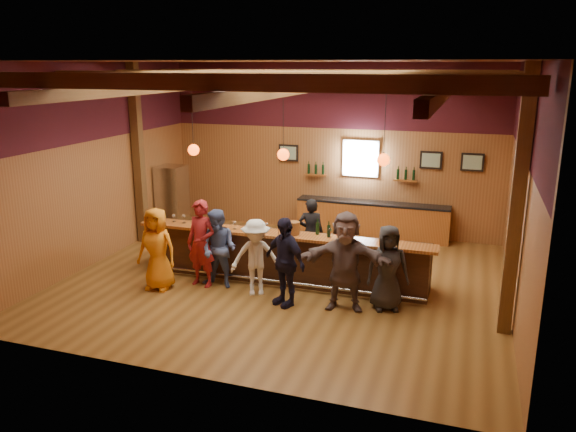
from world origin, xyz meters
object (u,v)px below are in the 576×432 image
Objects in this scene: bar_counter at (287,255)px; ice_bucket at (294,228)px; stainless_fridge at (172,198)px; bartender at (311,233)px; customer_brown at (345,261)px; customer_dark at (388,268)px; customer_navy at (285,262)px; customer_white at (256,257)px; bottle_a at (317,228)px; customer_denim at (219,249)px; customer_orange at (157,249)px; back_bar_cabinet at (372,219)px; customer_redvest at (201,244)px.

bar_counter is 23.93× the size of ice_bucket.
stainless_fridge is 1.14× the size of bartender.
customer_brown is 1.19× the size of bartender.
bartender is at bearing 118.05° from customer_dark.
customer_navy is at bearing -82.58° from ice_bucket.
stainless_fridge is 6.65m from customer_brown.
customer_white is 0.99m from ice_bucket.
bottle_a is (0.44, -1.06, 0.45)m from bartender.
customer_brown is at bearing -0.18° from customer_denim.
customer_white is at bearing 63.06° from bartender.
customer_dark is (4.57, 0.48, -0.04)m from customer_orange.
customer_brown is 5.70× the size of bottle_a.
customer_navy is at bearing 0.15° from customer_orange.
customer_orange is at bearing -64.46° from stainless_fridge.
back_bar_cabinet is 2.32× the size of customer_navy.
customer_dark is (3.80, 0.04, -0.09)m from customer_redvest.
bottle_a is at bearing 103.03° from bartender.
stainless_fridge reaches higher than customer_white.
back_bar_cabinet is at bearing 53.32° from customer_orange.
stainless_fridge is 1.16× the size of customer_white.
customer_redvest is at bearing -161.95° from customer_navy.
ice_bucket is 0.48m from bottle_a.
customer_white is 2.57m from customer_dark.
bar_counter is 19.14× the size of bottle_a.
customer_navy reaches higher than bar_counter.
back_bar_cabinet is at bearing 11.93° from stainless_fridge.
customer_orange is at bearing 165.33° from customer_dark.
stainless_fridge is (-5.30, -1.12, 0.42)m from back_bar_cabinet.
stainless_fridge is at bearing 169.53° from customer_navy.
bottle_a is at bearing 102.33° from customer_navy.
ice_bucket is (-0.92, -3.89, 0.77)m from back_bar_cabinet.
ice_bucket reaches higher than back_bar_cabinet.
stainless_fridge is 4.67m from bartender.
customer_redvest is 1.05× the size of customer_navy.
bartender reaches higher than customer_white.
bartender is (1.82, 1.78, -0.11)m from customer_redvest.
bottle_a is (0.45, 0.15, -0.00)m from ice_bucket.
customer_dark is at bearing 41.72° from customer_navy.
back_bar_cabinet is 2.22× the size of stainless_fridge.
bar_counter is 3.76m from back_bar_cabinet.
customer_navy is at bearing -72.95° from bar_counter.
back_bar_cabinet is 2.58× the size of customer_white.
customer_denim is at bearing 21.60° from customer_orange.
bartender is at bearing 39.43° from customer_orange.
bartender is (-1.98, 1.74, -0.02)m from customer_dark.
bottle_a is at bearing 26.10° from customer_redvest.
customer_redvest is 1.11× the size of customer_denim.
customer_redvest is at bearing -162.24° from bottle_a.
ice_bucket is at bearing -161.53° from bottle_a.
customer_dark is at bearing 4.93° from customer_denim.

